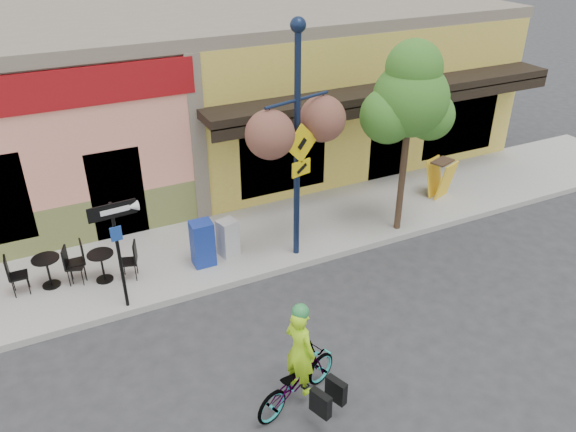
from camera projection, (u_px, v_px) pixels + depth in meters
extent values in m
plane|color=#2D2D30|center=(302.00, 283.00, 11.85)|extent=(90.00, 90.00, 0.00)
cube|color=#9E9B93|center=(264.00, 236.00, 13.38)|extent=(24.00, 3.00, 0.15)
cube|color=#A8A59E|center=(291.00, 267.00, 12.24)|extent=(24.00, 0.12, 0.15)
imported|color=maroon|center=(297.00, 379.00, 8.83)|extent=(1.81, 1.15, 0.90)
imported|color=#B2F71A|center=(300.00, 363.00, 8.70)|extent=(0.54, 0.66, 1.55)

